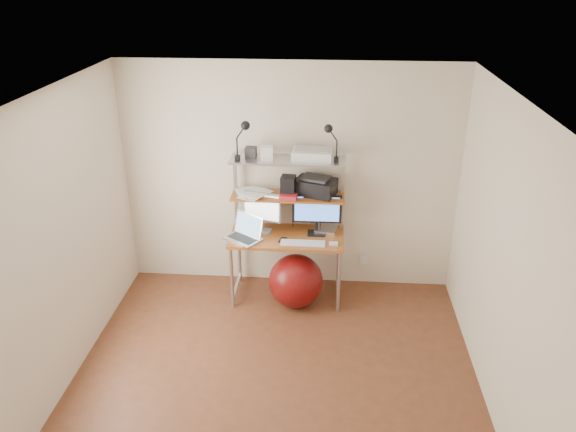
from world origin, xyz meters
name	(u,v)px	position (x,y,z in m)	size (l,w,h in m)	color
room	(273,260)	(0.00, 0.00, 1.25)	(3.60, 3.60, 3.60)	brown
computer_desk	(287,215)	(0.00, 1.50, 0.96)	(1.20, 0.60, 1.57)	#A95E20
wall_outlet	(364,259)	(0.85, 1.79, 0.30)	(0.08, 0.01, 0.12)	silver
monitor_silver	(262,209)	(-0.27, 1.54, 0.99)	(0.42, 0.20, 0.47)	#A9A9AE
monitor_black	(317,211)	(0.31, 1.53, 1.00)	(0.52, 0.15, 0.52)	black
laptop	(246,233)	(-0.43, 1.36, 0.79)	(0.47, 0.45, 0.32)	silver
keyboard	(303,243)	(0.18, 1.27, 0.75)	(0.46, 0.13, 0.01)	silver
mouse	(333,244)	(0.49, 1.27, 0.75)	(0.09, 0.05, 0.02)	silver
mac_mini	(326,230)	(0.41, 1.58, 0.76)	(0.22, 0.22, 0.04)	silver
phone	(283,240)	(-0.03, 1.33, 0.74)	(0.06, 0.12, 0.01)	black
printer	(315,186)	(0.29, 1.62, 1.24)	(0.48, 0.40, 0.20)	black
nas_cube	(288,186)	(0.01, 1.56, 1.26)	(0.15, 0.15, 0.22)	black
red_box	(289,197)	(0.02, 1.47, 1.17)	(0.17, 0.12, 0.05)	red
scanner	(312,154)	(0.24, 1.60, 1.60)	(0.41, 0.28, 0.11)	silver
box_white	(267,153)	(-0.21, 1.52, 1.62)	(0.12, 0.10, 0.14)	silver
box_grey	(251,152)	(-0.38, 1.59, 1.60)	(0.11, 0.11, 0.11)	#2C2C2E
clip_lamp_left	(244,132)	(-0.43, 1.48, 1.85)	(0.16, 0.09, 0.41)	black
clip_lamp_right	(330,135)	(0.42, 1.51, 1.83)	(0.15, 0.09, 0.39)	black
exercise_ball	(296,281)	(0.11, 1.28, 0.29)	(0.58, 0.58, 0.58)	#680B0D
paper_stack	(251,193)	(-0.38, 1.56, 1.17)	(0.44, 0.42, 0.03)	white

